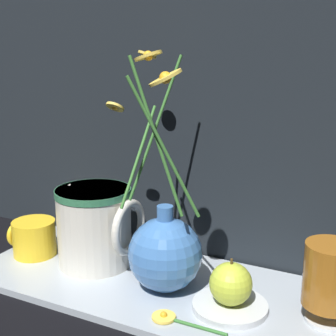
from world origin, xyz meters
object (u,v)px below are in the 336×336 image
(vase_with_flowers, at_px, (163,250))
(ceramic_pitcher, at_px, (95,224))
(tea_glass, at_px, (330,277))
(orange_fruit, at_px, (231,284))
(yellow_mug, at_px, (34,238))

(vase_with_flowers, height_order, ceramic_pitcher, vase_with_flowers)
(tea_glass, bearing_deg, orange_fruit, -167.07)
(vase_with_flowers, xyz_separation_m, yellow_mug, (-0.29, 0.01, -0.04))
(vase_with_flowers, relative_size, orange_fruit, 5.24)
(vase_with_flowers, bearing_deg, orange_fruit, -5.85)
(yellow_mug, distance_m, tea_glass, 0.55)
(yellow_mug, bearing_deg, orange_fruit, -2.61)
(yellow_mug, xyz_separation_m, ceramic_pitcher, (0.13, 0.02, 0.04))
(vase_with_flowers, relative_size, yellow_mug, 4.20)
(orange_fruit, bearing_deg, tea_glass, 12.93)
(yellow_mug, relative_size, orange_fruit, 1.25)
(yellow_mug, bearing_deg, ceramic_pitcher, 8.97)
(yellow_mug, height_order, ceramic_pitcher, ceramic_pitcher)
(vase_with_flowers, relative_size, ceramic_pitcher, 2.39)
(vase_with_flowers, xyz_separation_m, orange_fruit, (0.12, -0.01, -0.03))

